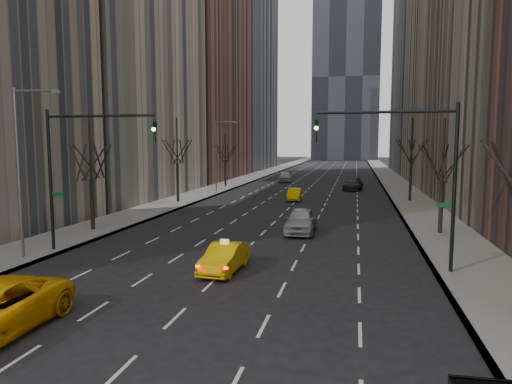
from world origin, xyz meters
The scene contains 21 objects.
ground centered at (0.00, 0.00, 0.00)m, with size 400.00×400.00×0.00m, color black.
sidewalk_left centered at (-12.25, 70.00, 0.07)m, with size 4.50×320.00×0.15m, color slate.
sidewalk_right centered at (12.25, 70.00, 0.07)m, with size 4.50×320.00×0.15m, color slate.
bld_left_far centered at (-21.50, 66.00, 22.00)m, with size 14.00×28.00×44.00m, color brown.
bld_left_deep centered at (-21.50, 96.00, 30.00)m, with size 14.00×30.00×60.00m, color slate.
bld_right_far centered at (21.50, 64.00, 25.00)m, with size 14.00×28.00×50.00m, color tan.
bld_right_deep centered at (21.50, 95.00, 29.00)m, with size 14.00×30.00×58.00m, color slate.
tree_lw_b centered at (-12.00, 18.00, 3.72)m, with size 3.36×3.50×7.82m.
tree_lw_c centered at (-12.00, 34.00, 4.04)m, with size 3.36×3.50×8.74m.
tree_lw_d centered at (-12.00, 52.00, 3.56)m, with size 3.36×3.50×7.36m.
tree_rw_b centered at (12.00, 22.00, 3.72)m, with size 3.36×3.50×7.82m.
tree_rw_c centered at (12.00, 40.00, 4.04)m, with size 3.36×3.50×8.74m.
traffic_mast_left centered at (-9.11, 12.00, 5.49)m, with size 6.69×0.39×8.00m.
traffic_mast_right centered at (9.11, 12.00, 5.49)m, with size 6.69×0.39×8.00m.
streetlight_near centered at (-10.84, 10.00, 5.62)m, with size 2.83×0.22×9.00m.
streetlight_far centered at (-10.84, 45.00, 5.62)m, with size 2.83×0.22×9.00m.
taxi_sedan centered at (0.05, 10.20, 0.69)m, with size 1.45×4.17×1.37m, color #ECB504.
silver_sedan_ahead centered at (2.55, 20.67, 0.86)m, with size 2.02×5.03×1.71m, color #94979B.
far_taxi centered at (-0.28, 38.58, 0.66)m, with size 1.40×4.01×1.32m, color #F1BF05.
far_suv_grey centered at (5.94, 51.50, 0.81)m, with size 2.28×5.60×1.62m, color #28282C.
far_car_white centered at (-4.94, 62.39, 0.82)m, with size 1.93×4.81×1.64m, color silver.
Camera 1 is at (6.23, -10.84, 6.28)m, focal length 32.00 mm.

